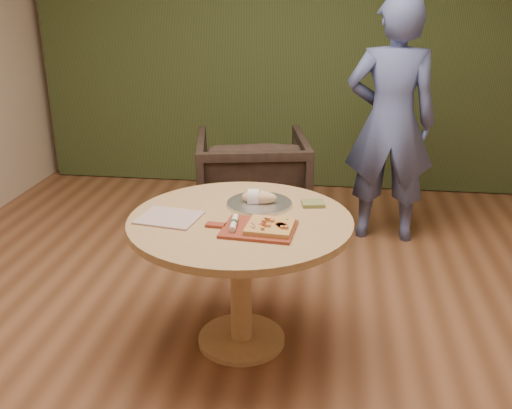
{
  "coord_description": "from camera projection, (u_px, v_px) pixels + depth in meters",
  "views": [
    {
      "loc": [
        0.42,
        -2.57,
        1.87
      ],
      "look_at": [
        0.04,
        0.25,
        0.77
      ],
      "focal_mm": 40.0,
      "sensor_mm": 36.0,
      "label": 1
    }
  ],
  "objects": [
    {
      "name": "newspaper",
      "position": [
        169.0,
        218.0,
        2.93
      ],
      "size": [
        0.34,
        0.3,
        0.01
      ],
      "primitive_type": "cube",
      "rotation": [
        0.0,
        0.0,
        -0.17
      ],
      "color": "silver",
      "rests_on": "pedestal_table"
    },
    {
      "name": "cutlery_roll",
      "position": [
        234.0,
        223.0,
        2.8
      ],
      "size": [
        0.04,
        0.2,
        0.03
      ],
      "rotation": [
        0.0,
        0.0,
        0.06
      ],
      "color": "silver",
      "rests_on": "pizza_paddle"
    },
    {
      "name": "armchair",
      "position": [
        252.0,
        178.0,
        4.55
      ],
      "size": [
        0.99,
        0.95,
        0.88
      ],
      "primitive_type": "imported",
      "rotation": [
        0.0,
        0.0,
        3.34
      ],
      "color": "black",
      "rests_on": "ground"
    },
    {
      "name": "pizza_paddle",
      "position": [
        257.0,
        229.0,
        2.79
      ],
      "size": [
        0.46,
        0.31,
        0.01
      ],
      "rotation": [
        0.0,
        0.0,
        -0.09
      ],
      "color": "maroon",
      "rests_on": "pedestal_table"
    },
    {
      "name": "green_packet",
      "position": [
        313.0,
        204.0,
        3.11
      ],
      "size": [
        0.14,
        0.12,
        0.02
      ],
      "primitive_type": "cube",
      "rotation": [
        0.0,
        0.0,
        0.18
      ],
      "color": "#535F2A",
      "rests_on": "pedestal_table"
    },
    {
      "name": "serving_tray",
      "position": [
        259.0,
        203.0,
        3.12
      ],
      "size": [
        0.36,
        0.36,
        0.02
      ],
      "color": "silver",
      "rests_on": "pedestal_table"
    },
    {
      "name": "pedestal_table",
      "position": [
        241.0,
        243.0,
        2.99
      ],
      "size": [
        1.16,
        1.16,
        0.75
      ],
      "rotation": [
        0.0,
        0.0,
        -0.05
      ],
      "color": "tan",
      "rests_on": "ground"
    },
    {
      "name": "curtain",
      "position": [
        289.0,
        40.0,
        5.29
      ],
      "size": [
        4.8,
        0.14,
        2.78
      ],
      "primitive_type": "cube",
      "color": "#2B3819",
      "rests_on": "ground"
    },
    {
      "name": "person_standing",
      "position": [
        390.0,
        123.0,
        4.24
      ],
      "size": [
        0.68,
        0.46,
        1.84
      ],
      "primitive_type": "imported",
      "rotation": [
        0.0,
        0.0,
        3.11
      ],
      "color": "#4E5D96",
      "rests_on": "ground"
    },
    {
      "name": "room_shell",
      "position": [
        240.0,
        96.0,
        2.6
      ],
      "size": [
        5.04,
        6.04,
        2.84
      ],
      "color": "brown",
      "rests_on": "ground"
    },
    {
      "name": "bread_roll",
      "position": [
        258.0,
        197.0,
        3.1
      ],
      "size": [
        0.19,
        0.09,
        0.09
      ],
      "color": "#DDBA87",
      "rests_on": "serving_tray"
    },
    {
      "name": "flatbread_pizza",
      "position": [
        270.0,
        226.0,
        2.77
      ],
      "size": [
        0.24,
        0.24,
        0.04
      ],
      "rotation": [
        0.0,
        0.0,
        -0.09
      ],
      "color": "tan",
      "rests_on": "pizza_paddle"
    }
  ]
}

